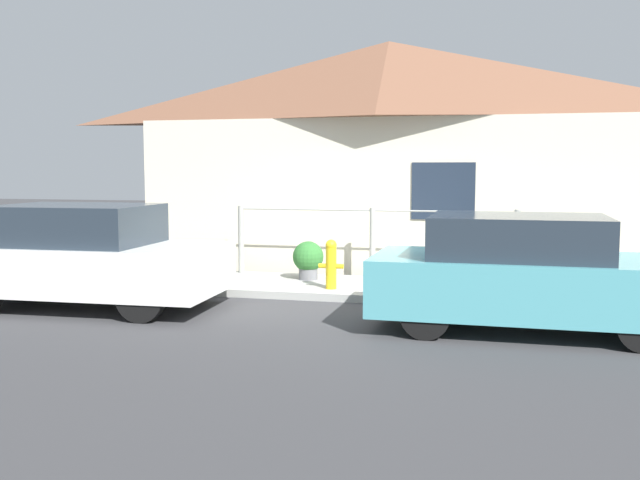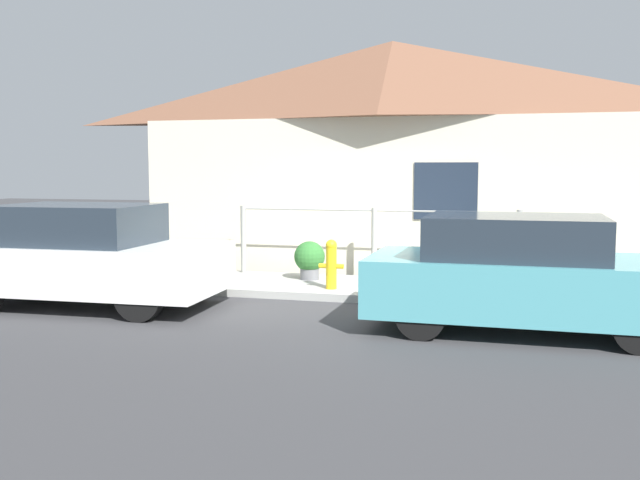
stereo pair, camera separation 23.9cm
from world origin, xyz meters
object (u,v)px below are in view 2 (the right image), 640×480
at_px(car_left, 86,256).
at_px(potted_plant_by_fence, 194,257).
at_px(car_right, 524,274).
at_px(fire_hydrant, 331,263).
at_px(potted_plant_near_hydrant, 310,259).

distance_m(car_left, potted_plant_by_fence, 2.53).
xyz_separation_m(car_right, fire_hydrant, (-2.87, 1.70, -0.18)).
bearing_deg(fire_hydrant, potted_plant_by_fence, 164.41).
bearing_deg(car_left, fire_hydrant, 25.86).
bearing_deg(fire_hydrant, potted_plant_near_hydrant, 125.78).
distance_m(fire_hydrant, potted_plant_by_fence, 2.78).
xyz_separation_m(potted_plant_near_hydrant, potted_plant_by_fence, (-2.09, -0.07, -0.04)).
distance_m(potted_plant_near_hydrant, potted_plant_by_fence, 2.09).
distance_m(car_right, potted_plant_by_fence, 6.07).
relative_size(fire_hydrant, potted_plant_by_fence, 1.34).
xyz_separation_m(car_left, potted_plant_by_fence, (0.55, 2.45, -0.30)).
height_order(car_left, potted_plant_near_hydrant, car_left).
bearing_deg(car_right, fire_hydrant, 149.94).
bearing_deg(car_left, potted_plant_by_fence, 75.35).
relative_size(car_right, potted_plant_near_hydrant, 5.90).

